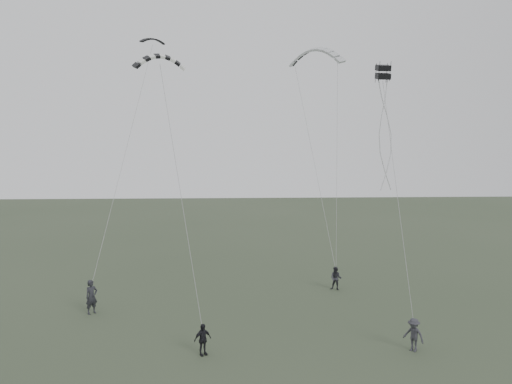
{
  "coord_description": "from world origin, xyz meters",
  "views": [
    {
      "loc": [
        -0.36,
        -23.84,
        9.66
      ],
      "look_at": [
        1.15,
        5.42,
        7.0
      ],
      "focal_mm": 35.0,
      "sensor_mm": 36.0,
      "label": 1
    }
  ],
  "objects_px": {
    "flyer_center": "(203,339)",
    "kite_striped": "(160,56)",
    "flyer_far": "(414,335)",
    "kite_pale_large": "(316,49)",
    "flyer_left": "(92,297)",
    "kite_dark_small": "(153,39)",
    "kite_box": "(383,72)",
    "flyer_right": "(336,278)"
  },
  "relations": [
    {
      "from": "flyer_center",
      "to": "kite_striped",
      "type": "distance_m",
      "value": 14.64
    },
    {
      "from": "flyer_far",
      "to": "kite_pale_large",
      "type": "bearing_deg",
      "value": 145.92
    },
    {
      "from": "flyer_left",
      "to": "kite_dark_small",
      "type": "relative_size",
      "value": 1.17
    },
    {
      "from": "kite_pale_large",
      "to": "kite_dark_small",
      "type": "bearing_deg",
      "value": -138.73
    },
    {
      "from": "kite_pale_large",
      "to": "kite_box",
      "type": "relative_size",
      "value": 5.76
    },
    {
      "from": "flyer_far",
      "to": "flyer_left",
      "type": "bearing_deg",
      "value": -152.37
    },
    {
      "from": "kite_dark_small",
      "to": "kite_pale_large",
      "type": "height_order",
      "value": "kite_pale_large"
    },
    {
      "from": "flyer_left",
      "to": "kite_striped",
      "type": "distance_m",
      "value": 14.22
    },
    {
      "from": "flyer_center",
      "to": "kite_striped",
      "type": "height_order",
      "value": "kite_striped"
    },
    {
      "from": "flyer_left",
      "to": "kite_striped",
      "type": "height_order",
      "value": "kite_striped"
    },
    {
      "from": "kite_dark_small",
      "to": "kite_pale_large",
      "type": "xyz_separation_m",
      "value": [
        11.8,
        2.41,
        -0.12
      ]
    },
    {
      "from": "flyer_center",
      "to": "kite_box",
      "type": "distance_m",
      "value": 16.78
    },
    {
      "from": "flyer_left",
      "to": "kite_box",
      "type": "bearing_deg",
      "value": -49.02
    },
    {
      "from": "kite_dark_small",
      "to": "kite_box",
      "type": "bearing_deg",
      "value": -61.52
    },
    {
      "from": "kite_dark_small",
      "to": "flyer_right",
      "type": "bearing_deg",
      "value": -42.79
    },
    {
      "from": "flyer_far",
      "to": "kite_dark_small",
      "type": "height_order",
      "value": "kite_dark_small"
    },
    {
      "from": "flyer_left",
      "to": "flyer_far",
      "type": "distance_m",
      "value": 17.82
    },
    {
      "from": "kite_striped",
      "to": "kite_box",
      "type": "bearing_deg",
      "value": -15.17
    },
    {
      "from": "flyer_left",
      "to": "flyer_right",
      "type": "xyz_separation_m",
      "value": [
        15.17,
        4.02,
        -0.2
      ]
    },
    {
      "from": "flyer_right",
      "to": "kite_dark_small",
      "type": "xyz_separation_m",
      "value": [
        -12.43,
        2.91,
        16.29
      ]
    },
    {
      "from": "flyer_left",
      "to": "kite_pale_large",
      "type": "relative_size",
      "value": 0.46
    },
    {
      "from": "flyer_right",
      "to": "kite_box",
      "type": "bearing_deg",
      "value": -53.11
    },
    {
      "from": "kite_striped",
      "to": "flyer_right",
      "type": "bearing_deg",
      "value": 12.12
    },
    {
      "from": "flyer_right",
      "to": "kite_box",
      "type": "relative_size",
      "value": 2.14
    },
    {
      "from": "flyer_far",
      "to": "kite_box",
      "type": "height_order",
      "value": "kite_box"
    },
    {
      "from": "flyer_center",
      "to": "kite_box",
      "type": "bearing_deg",
      "value": -6.54
    },
    {
      "from": "kite_dark_small",
      "to": "kite_pale_large",
      "type": "distance_m",
      "value": 12.05
    },
    {
      "from": "flyer_far",
      "to": "kite_pale_large",
      "type": "xyz_separation_m",
      "value": [
        -2.15,
        15.55,
        16.17
      ]
    },
    {
      "from": "flyer_center",
      "to": "kite_pale_large",
      "type": "height_order",
      "value": "kite_pale_large"
    },
    {
      "from": "kite_striped",
      "to": "kite_box",
      "type": "height_order",
      "value": "kite_striped"
    },
    {
      "from": "kite_pale_large",
      "to": "kite_box",
      "type": "bearing_deg",
      "value": -50.77
    },
    {
      "from": "kite_dark_small",
      "to": "flyer_far",
      "type": "bearing_deg",
      "value": -72.9
    },
    {
      "from": "flyer_far",
      "to": "kite_box",
      "type": "distance_m",
      "value": 13.72
    },
    {
      "from": "kite_dark_small",
      "to": "kite_box",
      "type": "relative_size",
      "value": 2.28
    },
    {
      "from": "kite_dark_small",
      "to": "kite_box",
      "type": "xyz_separation_m",
      "value": [
        13.63,
        -8.48,
        -3.39
      ]
    },
    {
      "from": "flyer_left",
      "to": "kite_pale_large",
      "type": "height_order",
      "value": "kite_pale_large"
    },
    {
      "from": "kite_pale_large",
      "to": "kite_striped",
      "type": "xyz_separation_m",
      "value": [
        -10.18,
        -10.88,
        -2.53
      ]
    },
    {
      "from": "kite_striped",
      "to": "kite_box",
      "type": "relative_size",
      "value": 3.64
    },
    {
      "from": "flyer_far",
      "to": "kite_dark_small",
      "type": "xyz_separation_m",
      "value": [
        -13.96,
        13.14,
        16.29
      ]
    },
    {
      "from": "flyer_right",
      "to": "flyer_far",
      "type": "height_order",
      "value": "flyer_far"
    },
    {
      "from": "kite_dark_small",
      "to": "kite_striped",
      "type": "relative_size",
      "value": 0.63
    },
    {
      "from": "flyer_center",
      "to": "kite_striped",
      "type": "bearing_deg",
      "value": 85.25
    }
  ]
}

